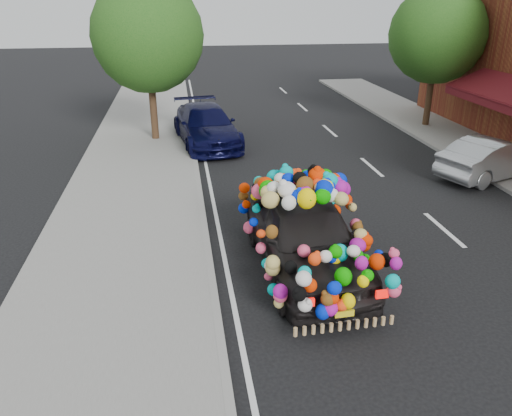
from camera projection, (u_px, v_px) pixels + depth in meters
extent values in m
plane|color=black|center=(304.00, 239.00, 12.03)|extent=(100.00, 100.00, 0.00)
cube|color=gray|center=(122.00, 250.00, 11.40)|extent=(4.00, 60.00, 0.12)
cube|color=gray|center=(207.00, 244.00, 11.67)|extent=(0.15, 60.00, 0.13)
cube|color=#540F15|center=(504.00, 89.00, 17.78)|extent=(1.62, 5.20, 0.75)
cube|color=#540F15|center=(482.00, 101.00, 17.83)|extent=(0.06, 5.20, 0.35)
cylinder|color=#332114|center=(153.00, 107.00, 19.58)|extent=(0.28, 0.28, 2.73)
sphere|color=#134713|center=(148.00, 36.00, 18.53)|extent=(4.20, 4.20, 4.20)
cylinder|color=#332114|center=(429.00, 97.00, 21.72)|extent=(0.28, 0.28, 2.64)
sphere|color=#134713|center=(437.00, 35.00, 20.70)|extent=(4.00, 4.00, 4.00)
imported|color=black|center=(305.00, 234.00, 10.46)|extent=(2.12, 4.84, 1.62)
cube|color=red|center=(308.00, 303.00, 8.19)|extent=(0.22, 0.07, 0.14)
cube|color=red|center=(382.00, 294.00, 8.43)|extent=(0.22, 0.07, 0.14)
cube|color=yellow|center=(344.00, 314.00, 8.42)|extent=(0.34, 0.05, 0.12)
imported|color=black|center=(206.00, 125.00, 19.44)|extent=(2.74, 5.33, 1.48)
imported|color=#AAADB1|center=(493.00, 158.00, 15.87)|extent=(4.18, 2.71, 1.30)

